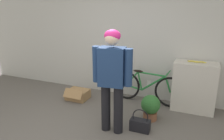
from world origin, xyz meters
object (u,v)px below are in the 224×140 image
object	(u,v)px
person	(112,74)
cardboard_box	(78,94)
bicycle	(147,87)
potted_plant	(150,106)
banana	(197,62)
handbag	(140,124)

from	to	relation	value
person	cardboard_box	world-z (taller)	person
bicycle	potted_plant	bearing A→B (deg)	-67.65
banana	handbag	size ratio (longest dim) A/B	0.90
person	potted_plant	world-z (taller)	person
bicycle	person	bearing A→B (deg)	-98.05
banana	potted_plant	size ratio (longest dim) A/B	0.75
potted_plant	cardboard_box	bearing A→B (deg)	170.16
handbag	bicycle	bearing A→B (deg)	98.69
bicycle	handbag	distance (m)	1.17
banana	handbag	bearing A→B (deg)	-122.37
person	banana	world-z (taller)	person
person	handbag	size ratio (longest dim) A/B	4.28
banana	potted_plant	xyz separation A→B (m)	(-0.68, -0.74, -0.73)
bicycle	cardboard_box	bearing A→B (deg)	-161.64
cardboard_box	person	bearing A→B (deg)	-36.83
person	banana	size ratio (longest dim) A/B	4.73
cardboard_box	potted_plant	world-z (taller)	potted_plant
bicycle	handbag	size ratio (longest dim) A/B	4.14
person	cardboard_box	xyz separation A→B (m)	(-1.21, 0.91, -0.89)
handbag	person	bearing A→B (deg)	-158.45
person	bicycle	size ratio (longest dim) A/B	1.04
banana	handbag	distance (m)	1.65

